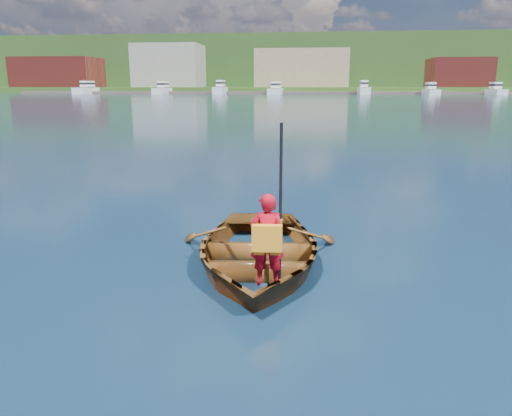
{
  "coord_description": "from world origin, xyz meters",
  "views": [
    {
      "loc": [
        -0.57,
        -6.42,
        2.35
      ],
      "look_at": [
        -1.3,
        -0.12,
        0.79
      ],
      "focal_mm": 35.0,
      "sensor_mm": 36.0,
      "label": 1
    }
  ],
  "objects_px": {
    "rowboat": "(257,251)",
    "child_paddler": "(267,239)",
    "marina_yachts": "(308,90)",
    "dock": "(280,93)"
  },
  "relations": [
    {
      "from": "rowboat",
      "to": "marina_yachts",
      "type": "distance_m",
      "value": 143.45
    },
    {
      "from": "dock",
      "to": "marina_yachts",
      "type": "relative_size",
      "value": 1.1
    },
    {
      "from": "marina_yachts",
      "to": "child_paddler",
      "type": "bearing_deg",
      "value": -89.48
    },
    {
      "from": "child_paddler",
      "to": "marina_yachts",
      "type": "distance_m",
      "value": 144.33
    },
    {
      "from": "child_paddler",
      "to": "rowboat",
      "type": "bearing_deg",
      "value": 104.01
    },
    {
      "from": "rowboat",
      "to": "child_paddler",
      "type": "distance_m",
      "value": 1.02
    },
    {
      "from": "child_paddler",
      "to": "dock",
      "type": "height_order",
      "value": "child_paddler"
    },
    {
      "from": "rowboat",
      "to": "child_paddler",
      "type": "height_order",
      "value": "child_paddler"
    },
    {
      "from": "rowboat",
      "to": "child_paddler",
      "type": "bearing_deg",
      "value": -75.99
    },
    {
      "from": "dock",
      "to": "child_paddler",
      "type": "bearing_deg",
      "value": -86.16
    }
  ]
}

